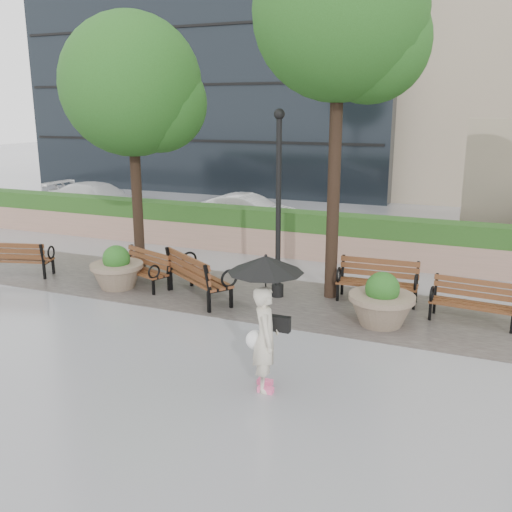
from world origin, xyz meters
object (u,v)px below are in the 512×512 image
at_px(planter_right, 382,305).
at_px(bench_0, 19,265).
at_px(car_left, 99,199).
at_px(bench_4, 472,311).
at_px(pedestrian, 265,310).
at_px(bench_2, 199,286).
at_px(planter_left, 117,271).
at_px(car_right, 248,212).
at_px(bench_1, 142,276).
at_px(bench_3, 377,290).
at_px(lamppost, 278,217).

bearing_deg(planter_right, bench_0, -179.02).
bearing_deg(car_left, bench_4, -111.80).
bearing_deg(planter_right, bench_4, 25.76).
distance_m(planter_right, pedestrian, 3.71).
bearing_deg(bench_2, pedestrian, 165.01).
relative_size(planter_left, pedestrian, 0.60).
xyz_separation_m(bench_4, car_right, (-7.99, 6.80, 0.37)).
distance_m(bench_0, bench_2, 5.29).
bearing_deg(bench_1, bench_3, 31.37).
distance_m(bench_2, bench_4, 5.95).
distance_m(car_left, pedestrian, 16.25).
height_order(bench_4, pedestrian, pedestrian).
bearing_deg(planter_left, lamppost, 13.13).
distance_m(planter_right, lamppost, 3.09).
bearing_deg(car_right, planter_left, 178.53).
bearing_deg(car_right, bench_1, -177.82).
bearing_deg(bench_4, bench_2, -167.41).
bearing_deg(bench_3, bench_2, -163.07).
height_order(planter_right, lamppost, lamppost).
bearing_deg(bench_1, car_right, 113.16).
bearing_deg(car_left, pedestrian, -129.90).
bearing_deg(bench_3, planter_right, -78.25).
distance_m(bench_3, car_right, 8.60).
distance_m(bench_0, planter_right, 9.48).
bearing_deg(lamppost, pedestrian, -71.80).
relative_size(bench_0, planter_left, 1.46).
bearing_deg(car_left, car_right, -87.56).
relative_size(bench_1, planter_right, 1.31).
relative_size(bench_2, car_left, 0.45).
relative_size(planter_right, car_left, 0.29).
bearing_deg(bench_4, planter_left, -169.18).
height_order(bench_2, lamppost, lamppost).
bearing_deg(planter_right, bench_2, 179.74).
xyz_separation_m(planter_right, lamppost, (-2.58, 0.87, 1.46)).
relative_size(planter_left, car_right, 0.34).
relative_size(car_right, pedestrian, 1.78).
distance_m(bench_3, pedestrian, 4.98).
bearing_deg(lamppost, car_left, 146.57).
xyz_separation_m(bench_0, bench_2, (5.28, 0.18, 0.04)).
relative_size(bench_0, bench_1, 1.06).
distance_m(bench_0, bench_4, 11.22).
relative_size(bench_4, car_right, 0.45).
xyz_separation_m(bench_4, pedestrian, (-2.87, -4.23, 1.04)).
height_order(bench_3, car_left, car_left).
bearing_deg(car_right, bench_2, -164.96).
relative_size(bench_3, planter_right, 1.37).
distance_m(planter_left, planter_right, 6.44).
relative_size(planter_left, car_left, 0.28).
height_order(bench_2, car_left, car_left).
height_order(bench_0, lamppost, lamppost).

